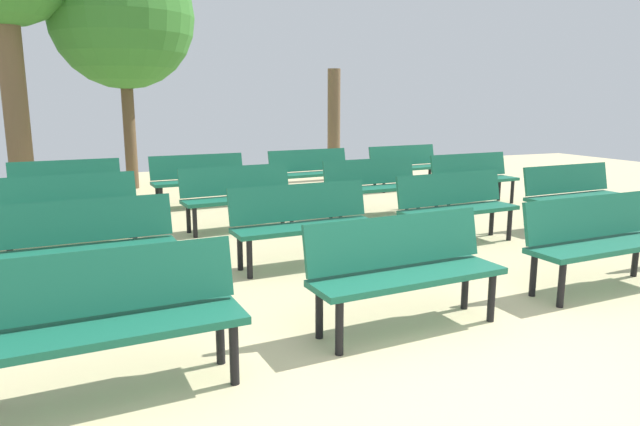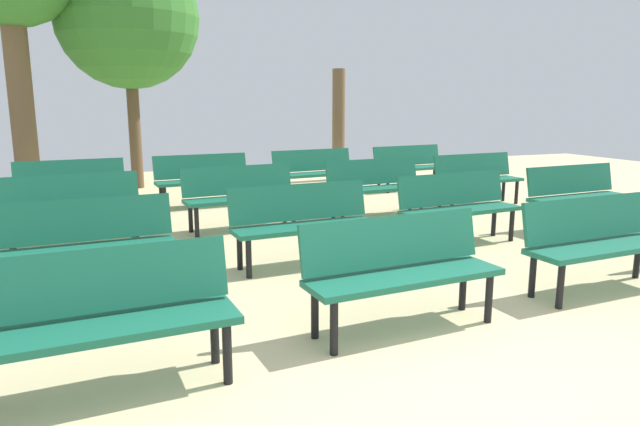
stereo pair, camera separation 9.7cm
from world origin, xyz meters
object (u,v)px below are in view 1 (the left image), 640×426
object	(u,v)px
bench_r2_c3	(373,183)
bench_r2_c2	(239,193)
bench_r0_c1	(109,314)
bench_r2_c1	(71,206)
bench_r2_c4	(473,176)
bench_r3_c2	(200,177)
tree_0	(334,125)
tree_1	(122,18)
bench_r1_c4	(573,192)
bench_r3_c4	(406,164)
bench_r0_c3	(598,237)
bench_r3_c3	(311,170)
bench_r1_c3	(456,203)
bench_r1_c1	(86,242)
bench_r0_c2	(404,265)
bench_r3_c1	(67,185)
bench_r1_c2	(304,219)

from	to	relation	value
bench_r2_c3	bench_r2_c2	bearing A→B (deg)	-179.04
bench_r0_c1	bench_r2_c1	bearing A→B (deg)	90.89
bench_r2_c4	bench_r3_c2	distance (m)	4.70
bench_r2_c2	tree_0	world-z (taller)	tree_0
tree_0	tree_1	size ratio (longest dim) A/B	0.52
bench_r2_c2	tree_0	distance (m)	5.35
bench_r1_c4	bench_r3_c4	xyz separation A→B (m)	(-0.32, 4.01, 0.00)
bench_r0_c3	bench_r3_c3	distance (m)	6.03
bench_r2_c4	bench_r1_c3	bearing A→B (deg)	-135.58
bench_r2_c4	bench_r1_c1	bearing A→B (deg)	-162.17
bench_r0_c3	bench_r2_c1	distance (m)	5.93
tree_1	bench_r3_c2	bearing A→B (deg)	-71.09
bench_r0_c2	bench_r3_c1	xyz separation A→B (m)	(-2.53, 5.73, 0.00)
bench_r2_c2	bench_r3_c3	bearing A→B (deg)	42.84
bench_r0_c2	bench_r2_c2	distance (m)	3.95
bench_r0_c1	tree_0	size ratio (longest dim) A/B	0.66
bench_r1_c1	bench_r1_c4	distance (m)	6.44
bench_r3_c3	bench_r3_c1	bearing A→B (deg)	179.87
bench_r1_c2	bench_r2_c1	bearing A→B (deg)	138.79
bench_r1_c2	bench_r3_c3	size ratio (longest dim) A/B	0.99
bench_r0_c3	tree_1	size ratio (longest dim) A/B	0.34
bench_r1_c4	tree_0	distance (m)	5.98
bench_r2_c3	bench_r2_c4	distance (m)	2.04
bench_r0_c3	bench_r2_c2	xyz separation A→B (m)	(-2.48, 3.83, 0.00)
bench_r2_c3	bench_r1_c1	bearing A→B (deg)	-154.03
bench_r2_c4	bench_r0_c1	bearing A→B (deg)	-147.68
bench_r1_c4	bench_r0_c3	bearing A→B (deg)	-135.17
bench_r3_c4	bench_r3_c2	bearing A→B (deg)	179.23
bench_r3_c2	tree_1	xyz separation A→B (m)	(-0.89, 2.60, 2.87)
bench_r2_c1	bench_r1_c3	bearing A→B (deg)	-25.60
bench_r0_c2	bench_r1_c2	xyz separation A→B (m)	(-0.10, 1.93, 0.00)
bench_r3_c4	tree_0	distance (m)	2.12
bench_r3_c3	tree_0	bearing A→B (deg)	50.56
bench_r0_c3	bench_r1_c4	xyz separation A→B (m)	(1.95, 2.15, 0.00)
bench_r1_c1	bench_r2_c4	xyz separation A→B (m)	(6.23, 2.47, 0.00)
bench_r0_c1	tree_0	xyz separation A→B (m)	(5.18, 8.29, 0.73)
bench_r1_c3	bench_r3_c4	world-z (taller)	same
bench_r3_c3	bench_r3_c4	bearing A→B (deg)	-0.95
bench_r3_c2	bench_r3_c4	distance (m)	4.30
bench_r0_c2	bench_r1_c4	distance (m)	4.70
bench_r0_c3	bench_r3_c2	size ratio (longest dim) A/B	0.99
bench_r2_c3	tree_1	world-z (taller)	tree_1
bench_r0_c3	tree_0	world-z (taller)	tree_0
bench_r3_c1	tree_1	size ratio (longest dim) A/B	0.34
bench_r2_c2	bench_r2_c3	distance (m)	2.20
bench_r0_c1	bench_r3_c2	xyz separation A→B (m)	(1.71, 6.09, 0.00)
bench_r1_c4	tree_0	world-z (taller)	tree_0
bench_r0_c1	bench_r1_c3	world-z (taller)	same
bench_r2_c4	tree_1	xyz separation A→B (m)	(-5.30, 4.24, 2.87)
bench_r2_c4	tree_0	xyz separation A→B (m)	(-0.93, 3.83, 0.73)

